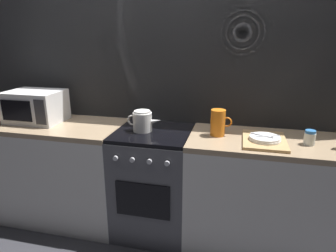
# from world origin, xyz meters

# --- Properties ---
(ground_plane) EXTENTS (8.00, 8.00, 0.00)m
(ground_plane) POSITION_xyz_m (0.00, 0.00, 0.00)
(ground_plane) COLOR #2D2D33
(back_wall) EXTENTS (3.60, 0.05, 2.40)m
(back_wall) POSITION_xyz_m (0.00, 0.32, 1.20)
(back_wall) COLOR gray
(back_wall) RESTS_ON ground_plane
(counter_left) EXTENTS (1.20, 0.60, 0.90)m
(counter_left) POSITION_xyz_m (-0.90, 0.00, 0.45)
(counter_left) COLOR silver
(counter_left) RESTS_ON ground_plane
(stove_unit) EXTENTS (0.60, 0.63, 0.90)m
(stove_unit) POSITION_xyz_m (-0.00, -0.00, 0.45)
(stove_unit) COLOR #4C4C51
(stove_unit) RESTS_ON ground_plane
(counter_right) EXTENTS (1.20, 0.60, 0.90)m
(counter_right) POSITION_xyz_m (0.90, 0.00, 0.45)
(counter_right) COLOR silver
(counter_right) RESTS_ON ground_plane
(microwave) EXTENTS (0.46, 0.35, 0.27)m
(microwave) POSITION_xyz_m (-1.07, 0.02, 1.04)
(microwave) COLOR white
(microwave) RESTS_ON counter_left
(kettle) EXTENTS (0.28, 0.15, 0.17)m
(kettle) POSITION_xyz_m (-0.08, -0.02, 0.98)
(kettle) COLOR white
(kettle) RESTS_ON stove_unit
(pitcher) EXTENTS (0.16, 0.11, 0.20)m
(pitcher) POSITION_xyz_m (0.51, 0.01, 1.00)
(pitcher) COLOR orange
(pitcher) RESTS_ON counter_right
(dish_pile) EXTENTS (0.30, 0.40, 0.06)m
(dish_pile) POSITION_xyz_m (0.84, -0.06, 0.92)
(dish_pile) COLOR tan
(dish_pile) RESTS_ON counter_right
(spice_jar) EXTENTS (0.08, 0.08, 0.10)m
(spice_jar) POSITION_xyz_m (1.14, -0.04, 0.95)
(spice_jar) COLOR silver
(spice_jar) RESTS_ON counter_right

